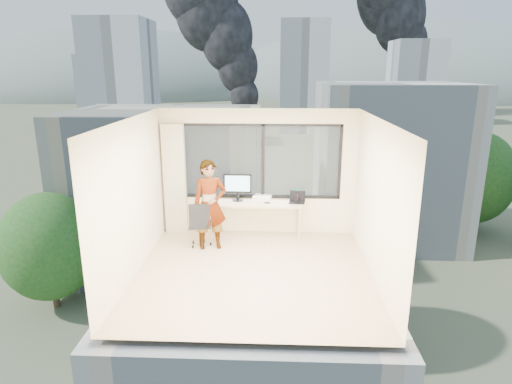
# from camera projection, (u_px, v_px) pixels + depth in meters

# --- Properties ---
(floor) EXTENTS (4.00, 4.00, 0.01)m
(floor) POSITION_uv_depth(u_px,v_px,m) (253.00, 273.00, 7.47)
(floor) COLOR beige
(floor) RESTS_ON ground
(ceiling) EXTENTS (4.00, 4.00, 0.01)m
(ceiling) POSITION_uv_depth(u_px,v_px,m) (253.00, 120.00, 6.76)
(ceiling) COLOR white
(ceiling) RESTS_ON ground
(wall_front) EXTENTS (4.00, 0.01, 2.60)m
(wall_front) POSITION_uv_depth(u_px,v_px,m) (245.00, 249.00, 5.19)
(wall_front) COLOR beige
(wall_front) RESTS_ON ground
(wall_left) EXTENTS (0.01, 4.00, 2.60)m
(wall_left) POSITION_uv_depth(u_px,v_px,m) (132.00, 198.00, 7.20)
(wall_left) COLOR beige
(wall_left) RESTS_ON ground
(wall_right) EXTENTS (0.01, 4.00, 2.60)m
(wall_right) POSITION_uv_depth(u_px,v_px,m) (377.00, 201.00, 7.03)
(wall_right) COLOR beige
(wall_right) RESTS_ON ground
(window_wall) EXTENTS (3.30, 0.16, 1.55)m
(window_wall) POSITION_uv_depth(u_px,v_px,m) (261.00, 161.00, 8.97)
(window_wall) COLOR black
(window_wall) RESTS_ON ground
(curtain) EXTENTS (0.45, 0.14, 2.30)m
(curtain) POSITION_uv_depth(u_px,v_px,m) (175.00, 179.00, 9.03)
(curtain) COLOR beige
(curtain) RESTS_ON floor
(desk) EXTENTS (1.80, 0.60, 0.75)m
(desk) POSITION_uv_depth(u_px,v_px,m) (257.00, 220.00, 8.96)
(desk) COLOR tan
(desk) RESTS_ON floor
(chair) EXTENTS (0.54, 0.54, 0.93)m
(chair) POSITION_uv_depth(u_px,v_px,m) (200.00, 223.00, 8.48)
(chair) COLOR black
(chair) RESTS_ON floor
(person) EXTENTS (0.71, 0.54, 1.73)m
(person) POSITION_uv_depth(u_px,v_px,m) (210.00, 205.00, 8.30)
(person) COLOR #2D2D33
(person) RESTS_ON floor
(monitor) EXTENTS (0.57, 0.13, 0.56)m
(monitor) POSITION_uv_depth(u_px,v_px,m) (238.00, 187.00, 8.89)
(monitor) COLOR black
(monitor) RESTS_ON desk
(game_console) EXTENTS (0.40, 0.37, 0.08)m
(game_console) POSITION_uv_depth(u_px,v_px,m) (262.00, 197.00, 9.04)
(game_console) COLOR white
(game_console) RESTS_ON desk
(laptop) EXTENTS (0.35, 0.37, 0.20)m
(laptop) POSITION_uv_depth(u_px,v_px,m) (297.00, 198.00, 8.79)
(laptop) COLOR black
(laptop) RESTS_ON desk
(cellphone) EXTENTS (0.12, 0.05, 0.01)m
(cellphone) POSITION_uv_depth(u_px,v_px,m) (267.00, 203.00, 8.79)
(cellphone) COLOR black
(cellphone) RESTS_ON desk
(pen_cup) EXTENTS (0.10, 0.10, 0.09)m
(pen_cup) POSITION_uv_depth(u_px,v_px,m) (297.00, 201.00, 8.74)
(pen_cup) COLOR black
(pen_cup) RESTS_ON desk
(handbag) EXTENTS (0.32, 0.24, 0.22)m
(handbag) POSITION_uv_depth(u_px,v_px,m) (297.00, 194.00, 9.02)
(handbag) COLOR #0C4842
(handbag) RESTS_ON desk
(exterior_ground) EXTENTS (400.00, 400.00, 0.04)m
(exterior_ground) POSITION_uv_depth(u_px,v_px,m) (274.00, 131.00, 126.63)
(exterior_ground) COLOR #515B3D
(exterior_ground) RESTS_ON ground
(near_bldg_a) EXTENTS (16.00, 12.00, 14.00)m
(near_bldg_a) POSITION_uv_depth(u_px,v_px,m) (169.00, 190.00, 38.59)
(near_bldg_a) COLOR beige
(near_bldg_a) RESTS_ON exterior_ground
(near_bldg_b) EXTENTS (14.00, 13.00, 16.00)m
(near_bldg_b) POSITION_uv_depth(u_px,v_px,m) (387.00, 162.00, 45.13)
(near_bldg_b) COLOR silver
(near_bldg_b) RESTS_ON exterior_ground
(far_tower_a) EXTENTS (14.00, 14.00, 28.00)m
(far_tower_a) POSITION_uv_depth(u_px,v_px,m) (122.00, 84.00, 100.25)
(far_tower_a) COLOR silver
(far_tower_a) RESTS_ON exterior_ground
(far_tower_b) EXTENTS (13.00, 13.00, 30.00)m
(far_tower_b) POSITION_uv_depth(u_px,v_px,m) (303.00, 77.00, 122.21)
(far_tower_b) COLOR silver
(far_tower_b) RESTS_ON exterior_ground
(far_tower_c) EXTENTS (15.00, 15.00, 26.00)m
(far_tower_c) POSITION_uv_depth(u_px,v_px,m) (414.00, 83.00, 140.43)
(far_tower_c) COLOR silver
(far_tower_c) RESTS_ON exterior_ground
(far_tower_d) EXTENTS (16.00, 14.00, 22.00)m
(far_tower_d) POSITION_uv_depth(u_px,v_px,m) (106.00, 87.00, 154.97)
(far_tower_d) COLOR silver
(far_tower_d) RESTS_ON exterior_ground
(hill_a) EXTENTS (288.00, 216.00, 90.00)m
(hill_a) POSITION_uv_depth(u_px,v_px,m) (113.00, 93.00, 323.89)
(hill_a) COLOR slate
(hill_a) RESTS_ON exterior_ground
(hill_b) EXTENTS (300.00, 220.00, 96.00)m
(hill_b) POSITION_uv_depth(u_px,v_px,m) (414.00, 93.00, 314.69)
(hill_b) COLOR slate
(hill_b) RESTS_ON exterior_ground
(tree_a) EXTENTS (7.00, 7.00, 8.00)m
(tree_a) POSITION_uv_depth(u_px,v_px,m) (51.00, 258.00, 32.01)
(tree_a) COLOR #1A4E1C
(tree_a) RESTS_ON exterior_ground
(tree_b) EXTENTS (7.60, 7.60, 9.00)m
(tree_b) POSITION_uv_depth(u_px,v_px,m) (332.00, 283.00, 27.19)
(tree_b) COLOR #1A4E1C
(tree_b) RESTS_ON exterior_ground
(tree_c) EXTENTS (8.40, 8.40, 10.00)m
(tree_c) POSITION_uv_depth(u_px,v_px,m) (474.00, 187.00, 47.45)
(tree_c) COLOR #1A4E1C
(tree_c) RESTS_ON exterior_ground
(smoke_plume_b) EXTENTS (30.00, 18.00, 70.00)m
(smoke_plume_b) POSITION_uv_depth(u_px,v_px,m) (425.00, 2.00, 161.21)
(smoke_plume_b) COLOR black
(smoke_plume_b) RESTS_ON exterior_ground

